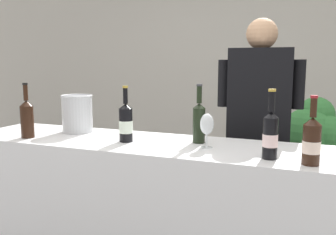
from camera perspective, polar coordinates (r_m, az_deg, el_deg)
The scene contains 11 objects.
wall_back at distance 4.52m, azimuth 11.82°, elevation 8.31°, with size 8.00×0.10×2.80m, color beige.
counter at distance 2.21m, azimuth -0.69°, elevation -16.22°, with size 2.53×0.58×0.95m, color white.
wine_bottle_1 at distance 2.10m, azimuth -6.70°, elevation -0.80°, with size 0.08×0.08×0.32m.
wine_bottle_2 at distance 2.06m, azimuth 4.92°, elevation -0.53°, with size 0.07×0.07×0.34m.
wine_bottle_3 at distance 1.73m, azimuth 21.79°, elevation -3.43°, with size 0.08×0.08×0.31m.
wine_bottle_4 at distance 2.36m, azimuth -21.43°, elevation -0.03°, with size 0.08×0.08×0.34m.
wine_bottle_5 at distance 1.77m, azimuth 15.90°, elevation -2.54°, with size 0.07×0.07×0.33m.
wine_glass at distance 1.93m, azimuth 6.18°, elevation -1.24°, with size 0.07×0.07×0.19m.
ice_bucket at distance 2.45m, azimuth -14.18°, elevation 0.64°, with size 0.21×0.21×0.25m.
person_server at distance 2.55m, azimuth 14.02°, elevation -4.64°, with size 0.57×0.27×1.70m.
potted_shrub at distance 3.17m, azimuth 22.57°, elevation -4.04°, with size 0.56×0.53×1.14m.
Camera 1 is at (0.75, -1.86, 1.40)m, focal length 38.49 mm.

